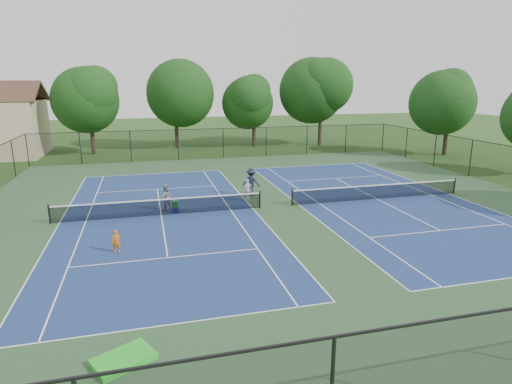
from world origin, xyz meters
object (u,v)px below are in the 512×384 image
object	(u,v)px
tree_back_c	(254,100)
ball_crate	(176,210)
bystander_a	(247,190)
ball_hopper	(175,204)
tree_back_a	(89,96)
bystander_b	(251,182)
child_player	(116,241)
tree_back_b	(175,90)
tree_side_e	(450,99)
tree_back_d	(321,88)
instructor	(165,197)

from	to	relation	value
tree_back_c	ball_crate	size ratio (longest dim) A/B	23.59
bystander_a	ball_hopper	xyz separation A→B (m)	(-4.73, -1.38, -0.23)
tree_back_a	bystander_a	size ratio (longest dim) A/B	6.20
bystander_a	bystander_b	size ratio (longest dim) A/B	0.78
tree_back_a	child_player	xyz separation A→B (m)	(3.80, -29.16, -5.51)
tree_back_b	bystander_b	xyz separation A→B (m)	(3.16, -23.00, -5.65)
tree_back_a	bystander_a	world-z (taller)	tree_back_a
tree_back_a	tree_side_e	size ratio (longest dim) A/B	1.03
bystander_b	tree_back_c	bearing A→B (deg)	-71.33
tree_back_d	instructor	size ratio (longest dim) A/B	6.56
tree_back_d	child_player	distance (m)	37.18
instructor	ball_crate	bearing A→B (deg)	114.39
bystander_b	ball_crate	size ratio (longest dim) A/B	5.33
instructor	bystander_b	size ratio (longest dim) A/B	0.83
tree_back_b	tree_side_e	distance (m)	29.56
instructor	ball_hopper	distance (m)	0.87
instructor	ball_crate	size ratio (longest dim) A/B	4.44
child_player	bystander_a	size ratio (longest dim) A/B	0.72
tree_back_a	tree_back_c	size ratio (longest dim) A/B	1.09
tree_back_b	bystander_b	world-z (taller)	tree_back_b
tree_back_b	ball_hopper	bearing A→B (deg)	-94.77
tree_back_b	ball_crate	size ratio (longest dim) A/B	28.18
bystander_a	instructor	bearing A→B (deg)	-27.66
tree_back_a	bystander_a	bearing A→B (deg)	-62.45
ball_hopper	bystander_b	bearing A→B (deg)	26.15
tree_back_c	tree_side_e	distance (m)	21.10
bystander_a	ball_crate	bearing A→B (deg)	-19.58
tree_back_b	ball_crate	world-z (taller)	tree_back_b
tree_back_d	ball_hopper	world-z (taller)	tree_back_d
tree_back_d	tree_back_a	bearing A→B (deg)	-180.00
tree_back_b	ball_crate	distance (m)	26.48
bystander_a	ball_hopper	size ratio (longest dim) A/B	3.92
tree_back_d	bystander_a	xyz separation A→B (m)	(-14.41, -22.22, -6.09)
tree_side_e	child_player	distance (m)	37.84
tree_side_e	ball_hopper	world-z (taller)	tree_side_e
bystander_b	ball_crate	bearing A→B (deg)	59.68
tree_back_a	ball_hopper	world-z (taller)	tree_back_a
tree_back_c	bystander_a	bearing A→B (deg)	-105.42
tree_back_a	bystander_b	xyz separation A→B (m)	(12.16, -21.00, -5.09)
bystander_b	tree_side_e	bearing A→B (deg)	-121.71
tree_back_c	instructor	xyz separation A→B (m)	(-11.67, -23.98, -4.69)
tree_back_d	instructor	bearing A→B (deg)	-130.57
tree_back_a	bystander_b	bearing A→B (deg)	-59.92
child_player	bystander_b	distance (m)	11.69
instructor	bystander_a	size ratio (longest dim) A/B	1.07
ball_crate	bystander_a	bearing A→B (deg)	16.24
tree_back_a	ball_crate	distance (m)	25.27
tree_back_b	bystander_a	size ratio (longest dim) A/B	6.79
ball_crate	tree_back_b	bearing A→B (deg)	85.23
tree_back_d	bystander_b	xyz separation A→B (m)	(-13.84, -21.00, -5.88)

